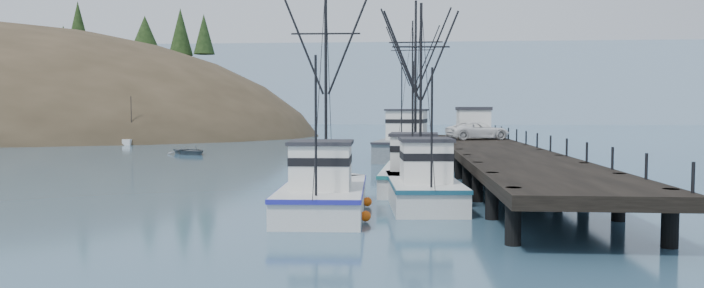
{
  "coord_description": "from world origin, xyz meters",
  "views": [
    {
      "loc": [
        7.54,
        -25.66,
        4.72
      ],
      "look_at": [
        4.57,
        12.55,
        2.5
      ],
      "focal_mm": 32.0,
      "sensor_mm": 36.0,
      "label": 1
    }
  ],
  "objects_px": {
    "trawler_far": "(414,174)",
    "pier_shed": "(473,122)",
    "motorboat": "(190,154)",
    "work_vessel": "(410,145)",
    "pier": "(499,154)",
    "trawler_near": "(422,187)",
    "trawler_mid": "(324,193)",
    "pickup_truck": "(478,131)"
  },
  "relations": [
    {
      "from": "work_vessel",
      "to": "motorboat",
      "type": "relative_size",
      "value": 3.33
    },
    {
      "from": "pier",
      "to": "motorboat",
      "type": "bearing_deg",
      "value": 143.99
    },
    {
      "from": "pier",
      "to": "pier_shed",
      "type": "xyz_separation_m",
      "value": [
        0.14,
        16.05,
        1.73
      ]
    },
    {
      "from": "trawler_far",
      "to": "pier_shed",
      "type": "xyz_separation_m",
      "value": [
        5.78,
        20.98,
        2.6
      ]
    },
    {
      "from": "trawler_far",
      "to": "work_vessel",
      "type": "bearing_deg",
      "value": 89.84
    },
    {
      "from": "pier_shed",
      "to": "motorboat",
      "type": "bearing_deg",
      "value": 171.59
    },
    {
      "from": "trawler_near",
      "to": "trawler_mid",
      "type": "relative_size",
      "value": 0.95
    },
    {
      "from": "work_vessel",
      "to": "trawler_far",
      "type": "bearing_deg",
      "value": -90.16
    },
    {
      "from": "trawler_mid",
      "to": "trawler_far",
      "type": "relative_size",
      "value": 0.95
    },
    {
      "from": "pier",
      "to": "trawler_mid",
      "type": "bearing_deg",
      "value": -126.37
    },
    {
      "from": "pier",
      "to": "pickup_truck",
      "type": "bearing_deg",
      "value": 89.26
    },
    {
      "from": "trawler_far",
      "to": "motorboat",
      "type": "distance_m",
      "value": 33.46
    },
    {
      "from": "trawler_mid",
      "to": "motorboat",
      "type": "distance_m",
      "value": 38.09
    },
    {
      "from": "pier",
      "to": "motorboat",
      "type": "distance_m",
      "value": 34.35
    },
    {
      "from": "work_vessel",
      "to": "motorboat",
      "type": "height_order",
      "value": "work_vessel"
    },
    {
      "from": "pickup_truck",
      "to": "pier_shed",
      "type": "bearing_deg",
      "value": -18.54
    },
    {
      "from": "trawler_far",
      "to": "pickup_truck",
      "type": "height_order",
      "value": "trawler_far"
    },
    {
      "from": "trawler_near",
      "to": "pickup_truck",
      "type": "distance_m",
      "value": 24.27
    },
    {
      "from": "pier_shed",
      "to": "motorboat",
      "type": "height_order",
      "value": "pier_shed"
    },
    {
      "from": "pier",
      "to": "pier_shed",
      "type": "height_order",
      "value": "pier_shed"
    },
    {
      "from": "trawler_far",
      "to": "pier_shed",
      "type": "distance_m",
      "value": 21.92
    },
    {
      "from": "trawler_mid",
      "to": "work_vessel",
      "type": "distance_m",
      "value": 31.13
    },
    {
      "from": "trawler_near",
      "to": "work_vessel",
      "type": "xyz_separation_m",
      "value": [
        -0.19,
        28.17,
        0.41
      ]
    },
    {
      "from": "trawler_far",
      "to": "motorboat",
      "type": "bearing_deg",
      "value": 131.37
    },
    {
      "from": "trawler_far",
      "to": "motorboat",
      "type": "height_order",
      "value": "trawler_far"
    },
    {
      "from": "pier_shed",
      "to": "motorboat",
      "type": "xyz_separation_m",
      "value": [
        -27.89,
        4.12,
        -3.42
      ]
    },
    {
      "from": "trawler_mid",
      "to": "pier_shed",
      "type": "bearing_deg",
      "value": 71.18
    },
    {
      "from": "trawler_mid",
      "to": "pier_shed",
      "type": "height_order",
      "value": "trawler_mid"
    },
    {
      "from": "trawler_far",
      "to": "pier_shed",
      "type": "relative_size",
      "value": 3.57
    },
    {
      "from": "pier",
      "to": "pickup_truck",
      "type": "xyz_separation_m",
      "value": [
        0.17,
        12.73,
        1.06
      ]
    },
    {
      "from": "pier",
      "to": "trawler_mid",
      "type": "xyz_separation_m",
      "value": [
        -9.92,
        -13.47,
        -0.87
      ]
    },
    {
      "from": "trawler_far",
      "to": "work_vessel",
      "type": "distance_m",
      "value": 22.28
    },
    {
      "from": "pier",
      "to": "trawler_far",
      "type": "relative_size",
      "value": 3.85
    },
    {
      "from": "trawler_mid",
      "to": "trawler_far",
      "type": "distance_m",
      "value": 9.55
    },
    {
      "from": "pier",
      "to": "trawler_near",
      "type": "relative_size",
      "value": 4.27
    },
    {
      "from": "trawler_mid",
      "to": "trawler_near",
      "type": "bearing_deg",
      "value": 30.33
    },
    {
      "from": "trawler_mid",
      "to": "pickup_truck",
      "type": "relative_size",
      "value": 2.01
    },
    {
      "from": "work_vessel",
      "to": "pickup_truck",
      "type": "distance_m",
      "value": 7.53
    },
    {
      "from": "trawler_far",
      "to": "pier_shed",
      "type": "height_order",
      "value": "trawler_far"
    },
    {
      "from": "work_vessel",
      "to": "pier_shed",
      "type": "bearing_deg",
      "value": -12.8
    },
    {
      "from": "trawler_far",
      "to": "work_vessel",
      "type": "xyz_separation_m",
      "value": [
        0.06,
        22.28,
        0.41
      ]
    },
    {
      "from": "pier",
      "to": "trawler_near",
      "type": "height_order",
      "value": "trawler_near"
    }
  ]
}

